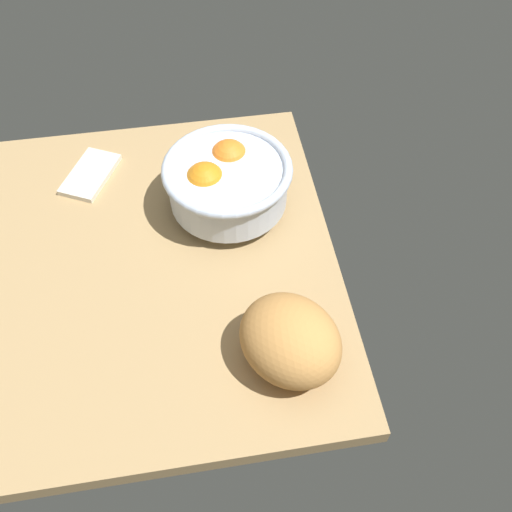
# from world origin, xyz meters

# --- Properties ---
(ground_plane) EXTENTS (0.68, 0.59, 0.03)m
(ground_plane) POSITION_xyz_m (0.00, 0.00, -0.01)
(ground_plane) COLOR tan
(fruit_bowl) EXTENTS (0.22, 0.22, 0.11)m
(fruit_bowl) POSITION_xyz_m (-0.10, 0.14, 0.06)
(fruit_bowl) COLOR silver
(fruit_bowl) RESTS_ON ground
(bread_loaf) EXTENTS (0.20, 0.19, 0.10)m
(bread_loaf) POSITION_xyz_m (0.21, 0.18, 0.05)
(bread_loaf) COLOR #C58947
(bread_loaf) RESTS_ON ground
(napkin_folded) EXTENTS (0.14, 0.11, 0.01)m
(napkin_folded) POSITION_xyz_m (-0.21, -0.10, 0.01)
(napkin_folded) COLOR silver
(napkin_folded) RESTS_ON ground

